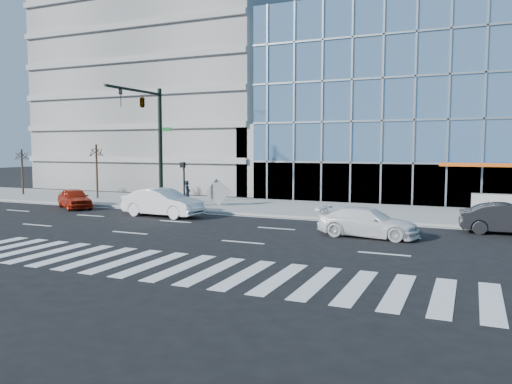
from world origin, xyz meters
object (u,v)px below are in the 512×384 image
traffic_signal (148,116)px  pedestrian (188,193)px  street_tree_near (96,152)px  dark_sedan (509,219)px  white_sedan (163,203)px  red_sedan (75,198)px  ped_signal_post (184,177)px  tilted_panel (218,192)px  white_suv (368,222)px  street_tree_far (22,155)px

traffic_signal → pedestrian: traffic_signal is taller
street_tree_near → dark_sedan: (28.69, -4.63, -3.05)m
white_sedan → pedestrian: size_ratio=2.92×
street_tree_near → pedestrian: 9.94m
white_sedan → red_sedan: size_ratio=1.26×
street_tree_near → dark_sedan: street_tree_near is taller
ped_signal_post → dark_sedan: 19.36m
pedestrian → traffic_signal: bearing=97.0°
dark_sedan → pedestrian: pedestrian is taller
ped_signal_post → tilted_panel: bearing=45.1°
white_suv → pedestrian: (-13.33, 6.14, 0.34)m
street_tree_near → tilted_panel: street_tree_near is taller
red_sedan → white_suv: bearing=-65.5°
traffic_signal → dark_sedan: 22.43m
traffic_signal → white_sedan: (3.17, -3.08, -5.34)m
street_tree_far → white_suv: size_ratio=0.84×
traffic_signal → street_tree_far: (-15.00, 2.93, -2.72)m
traffic_signal → tilted_panel: 6.89m
street_tree_near → tilted_panel: bearing=-4.6°
ped_signal_post → red_sedan: bearing=-160.9°
ped_signal_post → white_sedan: ped_signal_post is taller
ped_signal_post → white_sedan: 3.76m
traffic_signal → white_suv: size_ratio=1.74×
white_sedan → dark_sedan: (18.52, 1.39, -0.10)m
street_tree_near → pedestrian: street_tree_near is taller
street_tree_far → pedestrian: (17.36, -1.86, -2.44)m
traffic_signal → white_suv: (15.69, -5.07, -5.50)m
traffic_signal → ped_signal_post: traffic_signal is taller
pedestrian → ped_signal_post: bearing=173.7°
street_tree_far → street_tree_near: bearing=0.0°
red_sedan → white_sedan: bearing=-64.5°
street_tree_far → tilted_panel: (19.16, -0.89, -2.38)m
white_suv → street_tree_near: bearing=75.0°
traffic_signal → ped_signal_post: (2.50, 0.37, -4.02)m
traffic_signal → dark_sedan: bearing=-4.5°
street_tree_near → red_sedan: 6.37m
traffic_signal → white_sedan: bearing=-44.2°
dark_sedan → traffic_signal: bearing=81.2°
pedestrian → white_suv: bearing=-132.2°
ped_signal_post → tilted_panel: 2.59m
ped_signal_post → traffic_signal: bearing=-171.5°
traffic_signal → pedestrian: size_ratio=4.66×
white_suv → tilted_panel: bearing=62.7°
street_tree_near → street_tree_far: street_tree_near is taller
red_sedan → dark_sedan: bearing=-56.2°
street_tree_near → pedestrian: (9.36, -1.86, -2.77)m
traffic_signal → pedestrian: bearing=24.5°
street_tree_near → white_suv: size_ratio=0.92×
pedestrian → red_sedan: bearing=96.9°
traffic_signal → tilted_panel: (4.16, 2.04, -5.10)m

